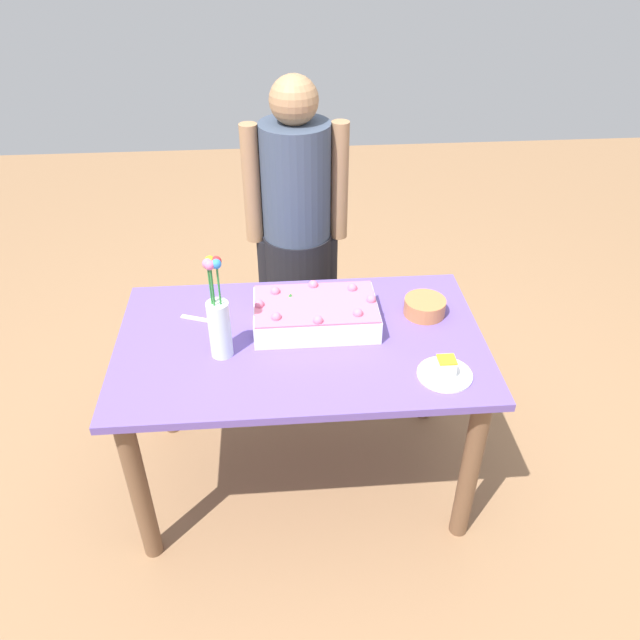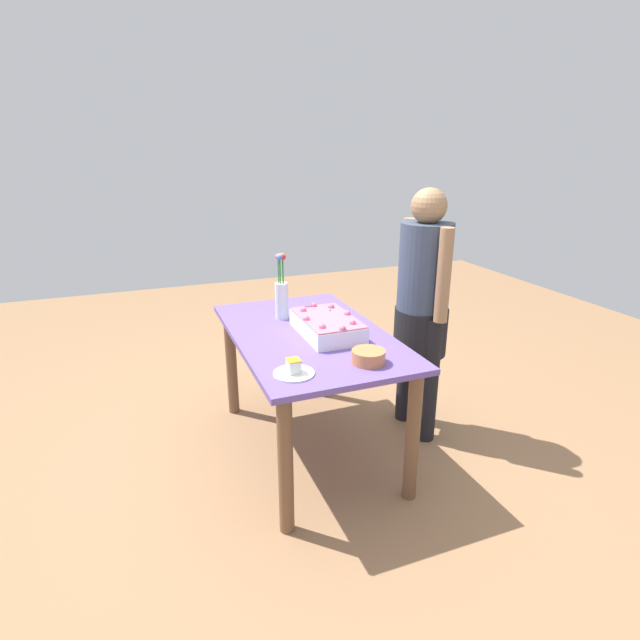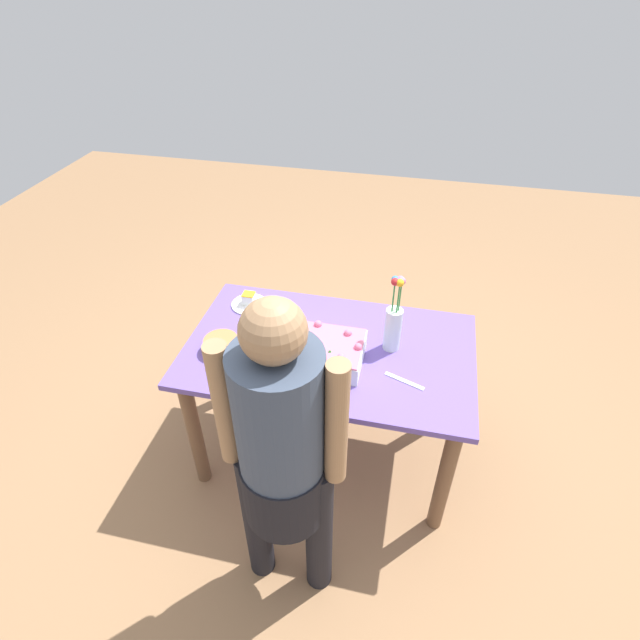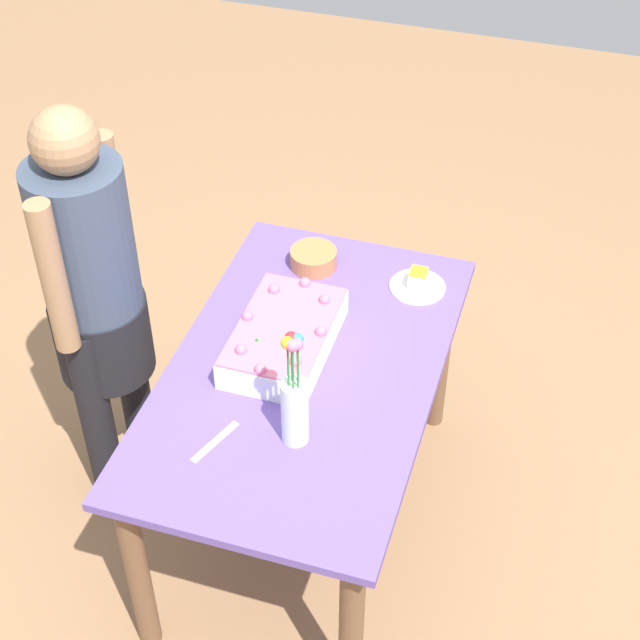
% 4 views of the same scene
% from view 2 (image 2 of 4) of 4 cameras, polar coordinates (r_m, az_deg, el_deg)
% --- Properties ---
extents(ground_plane, '(8.00, 8.00, 0.00)m').
position_cam_2_polar(ground_plane, '(3.07, -1.22, -14.38)').
color(ground_plane, '#936B49').
extents(dining_table, '(1.34, 0.80, 0.74)m').
position_cam_2_polar(dining_table, '(2.78, -1.31, -3.84)').
color(dining_table, '#654EA1').
rests_on(dining_table, ground_plane).
extents(sheet_cake, '(0.46, 0.28, 0.12)m').
position_cam_2_polar(sheet_cake, '(2.69, 0.81, -0.61)').
color(sheet_cake, white).
rests_on(sheet_cake, dining_table).
extents(serving_plate_with_slice, '(0.19, 0.19, 0.07)m').
position_cam_2_polar(serving_plate_with_slice, '(2.24, -3.01, -5.74)').
color(serving_plate_with_slice, white).
rests_on(serving_plate_with_slice, dining_table).
extents(cake_knife, '(0.18, 0.08, 0.00)m').
position_cam_2_polar(cake_knife, '(3.10, -1.06, 1.16)').
color(cake_knife, silver).
rests_on(cake_knife, dining_table).
extents(flower_vase, '(0.08, 0.08, 0.39)m').
position_cam_2_polar(flower_vase, '(2.92, -4.42, 2.89)').
color(flower_vase, silver).
rests_on(flower_vase, dining_table).
extents(fruit_bowl, '(0.16, 0.16, 0.06)m').
position_cam_2_polar(fruit_bowl, '(2.35, 5.56, -4.18)').
color(fruit_bowl, '#C17442').
rests_on(fruit_bowl, dining_table).
extents(person_standing, '(0.45, 0.31, 1.49)m').
position_cam_2_polar(person_standing, '(2.97, 11.63, 2.31)').
color(person_standing, black).
rests_on(person_standing, ground_plane).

